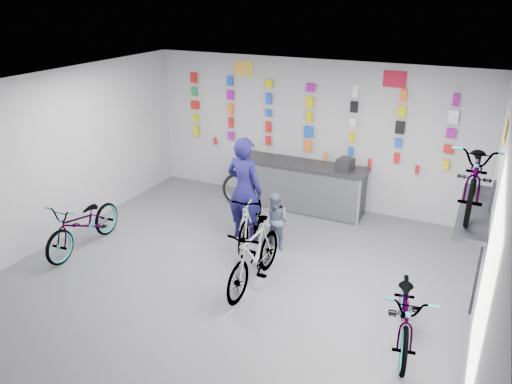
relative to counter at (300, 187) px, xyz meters
The scene contains 20 objects.
floor 3.57m from the counter, 90.00° to the right, with size 8.00×8.00×0.00m, color #4D4D51.
ceiling 4.34m from the counter, 90.00° to the right, with size 8.00×8.00×0.00m, color white.
wall_back 1.11m from the counter, 90.00° to the left, with size 7.00×7.00×0.00m, color #B4B4B7.
wall_left 5.08m from the counter, 134.67° to the right, with size 8.00×8.00×0.00m, color #B4B4B7.
wall_right 5.08m from the counter, 45.33° to the right, with size 8.00×8.00×0.00m, color #B4B4B7.
counter is the anchor object (origin of this frame).
merch_wall 1.39m from the counter, 80.99° to the left, with size 5.58×0.08×1.56m.
wall_bracket 4.18m from the counter, 35.12° to the right, with size 0.39×1.90×2.00m.
sign_left 2.73m from the counter, 163.67° to the left, with size 0.42×0.02×0.30m, color yellow.
sign_right 2.78m from the counter, 15.36° to the left, with size 0.42×0.02×0.30m, color red.
sign_side 4.72m from the counter, 33.92° to the right, with size 0.02×0.40×0.30m, color yellow.
bike_left 4.26m from the counter, 130.79° to the right, with size 0.63×1.79×0.94m, color gray.
bike_center 3.04m from the counter, 82.31° to the right, with size 0.49×1.73×1.04m, color gray.
bike_right 4.34m from the counter, 51.04° to the right, with size 0.62×1.78×0.93m, color gray.
bike_service 1.83m from the counter, 97.65° to the right, with size 0.48×1.70×1.02m, color gray.
bike_wall 4.30m from the counter, 35.76° to the right, with size 0.63×1.80×0.95m, color gray.
clerk 1.79m from the counter, 104.43° to the right, with size 0.70×0.46×1.92m, color #16124D.
customer 1.83m from the counter, 82.34° to the right, with size 0.51×0.40×1.04m, color #4C546C.
spare_wheel 1.31m from the counter, 163.49° to the right, with size 0.71×0.24×0.70m.
register 1.10m from the counter, ahead, with size 0.28×0.30×0.22m, color black.
Camera 1 is at (3.28, -5.43, 4.27)m, focal length 35.00 mm.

